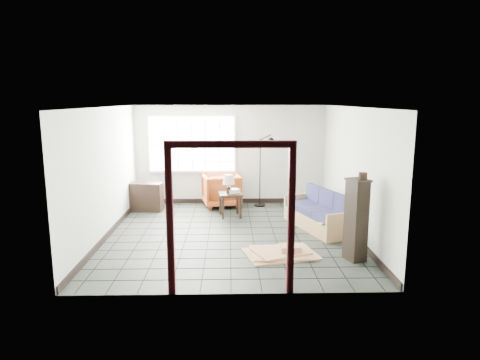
{
  "coord_description": "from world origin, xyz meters",
  "views": [
    {
      "loc": [
        -0.01,
        -8.48,
        2.75
      ],
      "look_at": [
        0.2,
        0.3,
        1.09
      ],
      "focal_mm": 32.0,
      "sensor_mm": 36.0,
      "label": 1
    }
  ],
  "objects_px": {
    "side_table": "(230,197)",
    "tall_shelf": "(356,219)",
    "armchair": "(221,188)",
    "futon_sofa": "(320,214)"
  },
  "relations": [
    {
      "from": "side_table",
      "to": "tall_shelf",
      "type": "bearing_deg",
      "value": -52.91
    },
    {
      "from": "armchair",
      "to": "tall_shelf",
      "type": "xyz_separation_m",
      "value": [
        2.39,
        -3.87,
        0.26
      ]
    },
    {
      "from": "side_table",
      "to": "tall_shelf",
      "type": "relative_size",
      "value": 0.41
    },
    {
      "from": "armchair",
      "to": "side_table",
      "type": "relative_size",
      "value": 1.58
    },
    {
      "from": "futon_sofa",
      "to": "side_table",
      "type": "distance_m",
      "value": 2.18
    },
    {
      "from": "side_table",
      "to": "tall_shelf",
      "type": "xyz_separation_m",
      "value": [
        2.15,
        -2.85,
        0.26
      ]
    },
    {
      "from": "armchair",
      "to": "side_table",
      "type": "distance_m",
      "value": 1.05
    },
    {
      "from": "futon_sofa",
      "to": "tall_shelf",
      "type": "distance_m",
      "value": 1.94
    },
    {
      "from": "futon_sofa",
      "to": "side_table",
      "type": "relative_size",
      "value": 3.37
    },
    {
      "from": "armchair",
      "to": "futon_sofa",
      "type": "bearing_deg",
      "value": 126.16
    }
  ]
}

